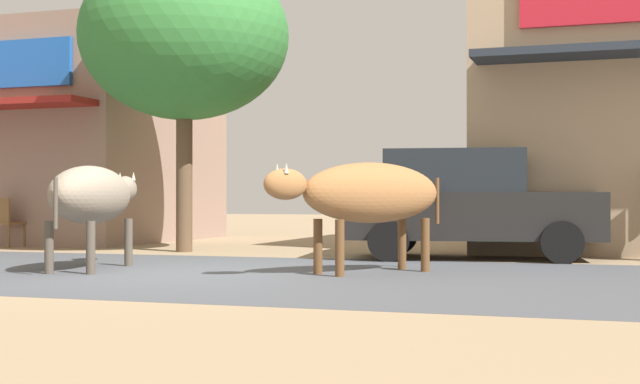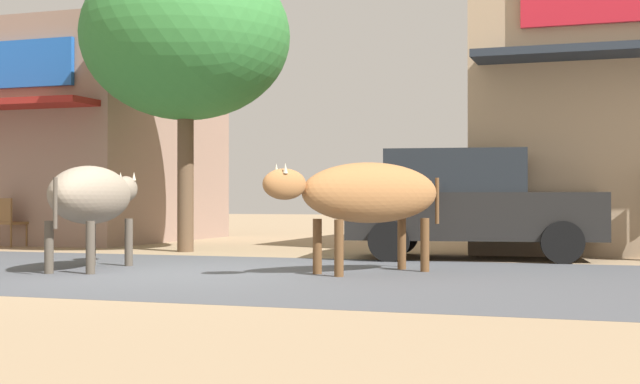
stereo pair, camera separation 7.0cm
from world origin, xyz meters
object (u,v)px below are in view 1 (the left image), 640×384
Objects in this scene: cow_far_dark at (368,194)px; roadside_tree at (184,37)px; cafe_chair_by_doorway at (7,220)px; parked_hatchback_car at (468,203)px; cow_near_brown at (93,196)px.

roadside_tree is at bearing 141.68° from cow_far_dark.
parked_hatchback_car is at bearing -3.31° from cafe_chair_by_doorway.
parked_hatchback_car is 3.18m from cow_far_dark.
roadside_tree is 5.01m from cafe_chair_by_doorway.
cafe_chair_by_doorway is at bearing 176.69° from parked_hatchback_car.
roadside_tree is 4.75m from cow_near_brown.
cow_far_dark is at bearing 8.91° from cow_near_brown.
roadside_tree is at bearing 99.42° from cow_near_brown.
cow_near_brown is (0.63, -3.82, -2.74)m from roadside_tree.
cow_near_brown is 2.84× the size of cafe_chair_by_doorway.
cafe_chair_by_doorway is at bearing 175.14° from roadside_tree.
parked_hatchback_car is (4.88, -0.18, -2.85)m from roadside_tree.
cow_near_brown reaches higher than cafe_chair_by_doorway.
cafe_chair_by_doorway is (-3.86, 0.33, -3.17)m from roadside_tree.
cow_far_dark is 8.78m from cafe_chair_by_doorway.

